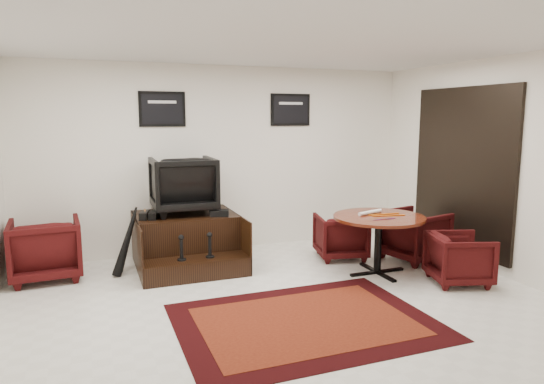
{
  "coord_description": "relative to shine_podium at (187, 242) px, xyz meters",
  "views": [
    {
      "loc": [
        -1.94,
        -4.67,
        2.04
      ],
      "look_at": [
        0.19,
        0.9,
        1.11
      ],
      "focal_mm": 32.0,
      "sensor_mm": 36.0,
      "label": 1
    }
  ],
  "objects": [
    {
      "name": "table_chair_back",
      "position": [
        2.16,
        -0.47,
        0.03
      ],
      "size": [
        0.81,
        0.78,
        0.71
      ],
      "primitive_type": "imported",
      "rotation": [
        0.0,
        0.0,
        2.91
      ],
      "color": "black",
      "rests_on": "ground"
    },
    {
      "name": "umbrella_black",
      "position": [
        -0.81,
        -0.2,
        0.14
      ],
      "size": [
        0.35,
        0.13,
        0.93
      ],
      "primitive_type": null,
      "color": "black",
      "rests_on": "ground"
    },
    {
      "name": "area_rug",
      "position": [
        0.73,
        -2.34,
        -0.32
      ],
      "size": [
        2.53,
        1.9,
        0.01
      ],
      "color": "black",
      "rests_on": "ground"
    },
    {
      "name": "table_clutter",
      "position": [
        2.35,
        -1.31,
        0.45
      ],
      "size": [
        0.57,
        0.3,
        0.01
      ],
      "color": "orange",
      "rests_on": "meeting_table"
    },
    {
      "name": "meeting_table",
      "position": [
        2.27,
        -1.28,
        0.35
      ],
      "size": [
        1.18,
        1.18,
        0.77
      ],
      "color": "#431709",
      "rests_on": "ground"
    },
    {
      "name": "ground",
      "position": [
        0.72,
        -1.85,
        -0.33
      ],
      "size": [
        6.0,
        6.0,
        0.0
      ],
      "primitive_type": "plane",
      "color": "white",
      "rests_on": "ground"
    },
    {
      "name": "table_chair_corner",
      "position": [
        2.99,
        -1.96,
        0.02
      ],
      "size": [
        0.79,
        0.82,
        0.68
      ],
      "primitive_type": "imported",
      "rotation": [
        0.0,
        0.0,
        1.26
      ],
      "color": "black",
      "rests_on": "ground"
    },
    {
      "name": "table_chair_window",
      "position": [
        3.1,
        -0.92,
        0.07
      ],
      "size": [
        0.88,
        0.92,
        0.8
      ],
      "primitive_type": "imported",
      "rotation": [
        0.0,
        0.0,
        1.8
      ],
      "color": "black",
      "rests_on": "ground"
    },
    {
      "name": "shine_podium",
      "position": [
        0.0,
        0.0,
        0.0
      ],
      "size": [
        1.37,
        1.41,
        0.71
      ],
      "color": "black",
      "rests_on": "ground"
    },
    {
      "name": "shoes_pair",
      "position": [
        -0.5,
        -0.09,
        0.43
      ],
      "size": [
        0.28,
        0.32,
        0.1
      ],
      "color": "black",
      "rests_on": "shine_podium"
    },
    {
      "name": "shine_chair",
      "position": [
        0.0,
        0.14,
        0.82
      ],
      "size": [
        0.87,
        0.81,
        0.88
      ],
      "primitive_type": "imported",
      "rotation": [
        0.0,
        0.0,
        3.12
      ],
      "color": "black",
      "rests_on": "shine_podium"
    },
    {
      "name": "polish_kit",
      "position": [
        0.42,
        -0.24,
        0.42
      ],
      "size": [
        0.28,
        0.23,
        0.08
      ],
      "primitive_type": "cube",
      "rotation": [
        0.0,
        0.0,
        -0.31
      ],
      "color": "black",
      "rests_on": "shine_podium"
    },
    {
      "name": "paper_roll",
      "position": [
        2.22,
        -1.13,
        0.47
      ],
      "size": [
        0.42,
        0.17,
        0.05
      ],
      "primitive_type": "cylinder",
      "rotation": [
        0.0,
        1.57,
        0.3
      ],
      "color": "white",
      "rests_on": "meeting_table"
    },
    {
      "name": "umbrella_hooked",
      "position": [
        -0.79,
        -0.02,
        0.08
      ],
      "size": [
        0.3,
        0.11,
        0.8
      ],
      "primitive_type": null,
      "color": "black",
      "rests_on": "ground"
    },
    {
      "name": "room_shell",
      "position": [
        1.13,
        -1.73,
        1.46
      ],
      "size": [
        6.02,
        5.02,
        2.81
      ],
      "color": "white",
      "rests_on": "ground"
    },
    {
      "name": "armchair_side",
      "position": [
        -1.78,
        0.05,
        0.1
      ],
      "size": [
        0.87,
        0.82,
        0.85
      ],
      "primitive_type": "imported",
      "rotation": [
        0.0,
        0.0,
        3.2
      ],
      "color": "black",
      "rests_on": "ground"
    }
  ]
}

